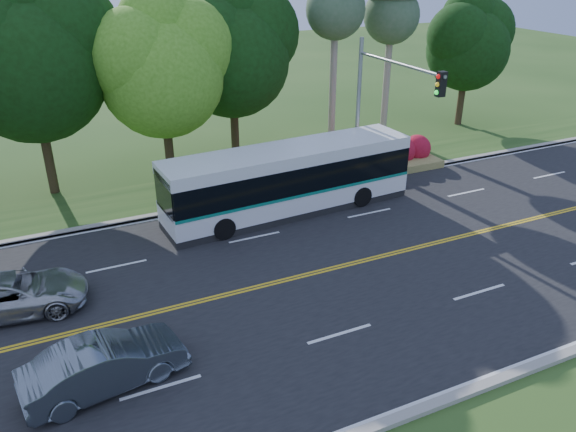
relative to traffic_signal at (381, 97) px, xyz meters
name	(u,v)px	position (x,y,z in m)	size (l,w,h in m)	color
ground	(304,276)	(-6.49, -5.40, -4.67)	(120.00, 120.00, 0.00)	#254717
road	(304,276)	(-6.49, -5.40, -4.66)	(60.00, 14.00, 0.02)	black
curb_north	(235,201)	(-6.49, 1.75, -4.60)	(60.00, 0.30, 0.15)	gray
curb_south	(428,407)	(-6.49, -12.55, -4.60)	(60.00, 0.30, 0.15)	gray
grass_verge	(222,187)	(-6.49, 3.60, -4.62)	(60.00, 4.00, 0.10)	#254717
lane_markings	(301,276)	(-6.59, -5.40, -4.65)	(57.60, 13.82, 0.00)	gold
tree_row	(84,45)	(-11.65, 6.73, 2.06)	(44.70, 9.10, 13.84)	black
bougainvillea_hedge	(358,159)	(0.69, 2.75, -3.95)	(9.50, 2.25, 1.50)	maroon
traffic_signal	(381,97)	(0.00, 0.00, 0.00)	(0.42, 6.10, 7.00)	gray
transit_bus	(289,181)	(-4.65, -0.18, -3.19)	(11.37, 3.14, 2.94)	silver
sedan	(105,364)	(-13.76, -8.21, -3.95)	(1.49, 4.28, 1.41)	slate
suv	(12,294)	(-15.94, -3.44, -4.01)	(2.14, 4.65, 1.29)	#ACAFB0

